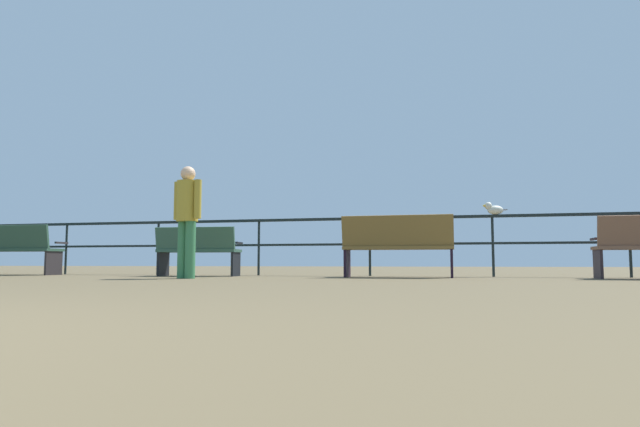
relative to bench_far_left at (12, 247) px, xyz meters
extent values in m
cube|color=black|center=(5.68, 0.90, 0.49)|extent=(18.68, 0.05, 0.05)
cube|color=black|center=(5.68, 0.90, 0.03)|extent=(18.68, 0.04, 0.04)
cylinder|color=black|center=(0.49, 0.90, -0.02)|extent=(0.04, 0.04, 1.01)
cylinder|color=black|center=(2.56, 0.90, -0.02)|extent=(0.04, 0.04, 1.01)
cylinder|color=black|center=(4.64, 0.90, -0.02)|extent=(0.04, 0.04, 1.01)
cylinder|color=black|center=(6.71, 0.90, -0.02)|extent=(0.04, 0.04, 1.01)
cylinder|color=black|center=(8.79, 0.90, -0.02)|extent=(0.04, 0.04, 1.01)
cylinder|color=black|center=(10.87, 0.90, -0.02)|extent=(0.04, 0.04, 1.01)
cube|color=#274636|center=(-0.01, 0.09, -0.05)|extent=(1.78, 0.62, 0.05)
cube|color=#274636|center=(0.01, -0.15, 0.18)|extent=(1.76, 0.23, 0.46)
cube|color=black|center=(0.83, 0.14, -0.29)|extent=(0.07, 0.47, 0.47)
cube|color=black|center=(0.82, 0.35, 0.09)|extent=(0.06, 0.37, 0.04)
cube|color=#2F5141|center=(3.84, 0.09, -0.08)|extent=(1.44, 0.59, 0.05)
cube|color=#2F5141|center=(3.85, -0.12, 0.12)|extent=(1.41, 0.24, 0.41)
cube|color=black|center=(4.50, 0.15, -0.30)|extent=(0.08, 0.42, 0.44)
cube|color=black|center=(4.48, 0.33, 0.06)|extent=(0.06, 0.33, 0.04)
cube|color=black|center=(3.18, 0.03, -0.30)|extent=(0.08, 0.42, 0.44)
cube|color=black|center=(3.16, 0.22, 0.06)|extent=(0.06, 0.33, 0.04)
cube|color=brown|center=(7.29, 0.09, -0.06)|extent=(1.74, 0.44, 0.05)
cube|color=brown|center=(7.29, -0.11, 0.20)|extent=(1.74, 0.14, 0.51)
cube|color=black|center=(8.12, 0.09, -0.29)|extent=(0.04, 0.40, 0.47)
cube|color=black|center=(8.12, 0.26, 0.08)|extent=(0.04, 0.31, 0.04)
cube|color=black|center=(6.46, 0.09, -0.29)|extent=(0.04, 0.40, 0.47)
cube|color=black|center=(6.46, 0.26, 0.08)|extent=(0.04, 0.31, 0.04)
cube|color=black|center=(10.21, 0.10, -0.30)|extent=(0.04, 0.45, 0.45)
cube|color=black|center=(10.21, 0.30, 0.07)|extent=(0.04, 0.35, 0.04)
cylinder|color=#357648|center=(4.21, -1.22, -0.10)|extent=(0.15, 0.15, 0.85)
cylinder|color=#357648|center=(4.36, -1.28, -0.10)|extent=(0.15, 0.15, 0.85)
cylinder|color=#AC922E|center=(4.29, -1.25, 0.63)|extent=(0.32, 0.32, 0.61)
cylinder|color=#AC922E|center=(4.08, -1.18, 0.65)|extent=(0.11, 0.11, 0.58)
cylinder|color=#AC922E|center=(4.49, -1.32, 0.65)|extent=(0.11, 0.11, 0.58)
sphere|color=#E8B58E|center=(4.29, -1.25, 1.05)|extent=(0.22, 0.22, 0.22)
ellipsoid|color=silver|center=(8.85, 0.90, 0.59)|extent=(0.32, 0.26, 0.15)
ellipsoid|color=gray|center=(8.85, 0.90, 0.62)|extent=(0.28, 0.21, 0.05)
sphere|color=silver|center=(8.73, 0.85, 0.66)|extent=(0.13, 0.13, 0.13)
cone|color=gold|center=(8.65, 0.82, 0.66)|extent=(0.07, 0.07, 0.05)
cube|color=gray|center=(8.99, 0.96, 0.60)|extent=(0.12, 0.10, 0.02)
camera|label=1|loc=(8.18, -8.72, -0.28)|focal=30.85mm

